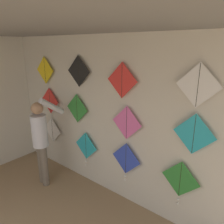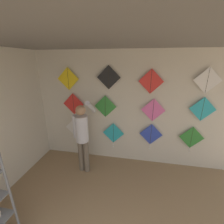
{
  "view_description": "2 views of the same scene",
  "coord_description": "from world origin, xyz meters",
  "px_view_note": "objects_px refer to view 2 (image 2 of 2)",
  "views": [
    {
      "loc": [
        2.36,
        0.75,
        2.63
      ],
      "look_at": [
        0.42,
        3.16,
        1.67
      ],
      "focal_mm": 35.0,
      "sensor_mm": 36.0,
      "label": 1
    },
    {
      "loc": [
        0.2,
        -0.03,
        2.54
      ],
      "look_at": [
        -0.41,
        3.16,
        1.43
      ],
      "focal_mm": 24.0,
      "sensor_mm": 36.0,
      "label": 2
    }
  ],
  "objects_px": {
    "kite_3": "(191,138)",
    "kite_11": "(207,80)",
    "shopkeeper": "(82,133)",
    "kite_6": "(153,110)",
    "kite_7": "(203,109)",
    "kite_1": "(113,134)",
    "kite_9": "(109,77)",
    "kite_8": "(68,79)",
    "kite_10": "(151,81)",
    "kite_4": "(73,104)",
    "kite_0": "(75,128)",
    "kite_2": "(151,135)",
    "kite_5": "(105,106)"
  },
  "relations": [
    {
      "from": "shopkeeper",
      "to": "kite_6",
      "type": "xyz_separation_m",
      "value": [
        1.55,
        0.57,
        0.47
      ]
    },
    {
      "from": "kite_10",
      "to": "kite_11",
      "type": "relative_size",
      "value": 1.0
    },
    {
      "from": "kite_1",
      "to": "kite_9",
      "type": "relative_size",
      "value": 1.25
    },
    {
      "from": "kite_7",
      "to": "kite_9",
      "type": "height_order",
      "value": "kite_9"
    },
    {
      "from": "kite_5",
      "to": "kite_8",
      "type": "height_order",
      "value": "kite_8"
    },
    {
      "from": "kite_10",
      "to": "kite_6",
      "type": "bearing_deg",
      "value": 0.0
    },
    {
      "from": "kite_3",
      "to": "kite_11",
      "type": "xyz_separation_m",
      "value": [
        0.09,
        0.0,
        1.36
      ]
    },
    {
      "from": "kite_3",
      "to": "kite_10",
      "type": "xyz_separation_m",
      "value": [
        -1.03,
        0.0,
        1.31
      ]
    },
    {
      "from": "kite_3",
      "to": "kite_4",
      "type": "relative_size",
      "value": 1.25
    },
    {
      "from": "kite_1",
      "to": "kite_8",
      "type": "distance_m",
      "value": 1.78
    },
    {
      "from": "kite_0",
      "to": "kite_1",
      "type": "bearing_deg",
      "value": -0.04
    },
    {
      "from": "kite_7",
      "to": "kite_8",
      "type": "relative_size",
      "value": 1.0
    },
    {
      "from": "kite_6",
      "to": "kite_8",
      "type": "xyz_separation_m",
      "value": [
        -2.06,
        0.0,
        0.67
      ]
    },
    {
      "from": "kite_6",
      "to": "kite_7",
      "type": "height_order",
      "value": "kite_7"
    },
    {
      "from": "kite_2",
      "to": "kite_3",
      "type": "xyz_separation_m",
      "value": [
        0.93,
        0.0,
        0.01
      ]
    },
    {
      "from": "kite_5",
      "to": "kite_6",
      "type": "xyz_separation_m",
      "value": [
        1.14,
        0.0,
        -0.03
      ]
    },
    {
      "from": "kite_4",
      "to": "kite_10",
      "type": "bearing_deg",
      "value": 0.0
    },
    {
      "from": "kite_4",
      "to": "kite_9",
      "type": "distance_m",
      "value": 1.15
    },
    {
      "from": "kite_8",
      "to": "kite_2",
      "type": "bearing_deg",
      "value": -0.02
    },
    {
      "from": "kite_8",
      "to": "kite_10",
      "type": "relative_size",
      "value": 1.0
    },
    {
      "from": "kite_7",
      "to": "kite_2",
      "type": "bearing_deg",
      "value": -179.96
    },
    {
      "from": "kite_2",
      "to": "kite_9",
      "type": "relative_size",
      "value": 1.25
    },
    {
      "from": "shopkeeper",
      "to": "kite_6",
      "type": "distance_m",
      "value": 1.72
    },
    {
      "from": "shopkeeper",
      "to": "kite_1",
      "type": "bearing_deg",
      "value": 51.59
    },
    {
      "from": "kite_10",
      "to": "kite_11",
      "type": "height_order",
      "value": "kite_11"
    },
    {
      "from": "kite_8",
      "to": "kite_7",
      "type": "bearing_deg",
      "value": 0.0
    },
    {
      "from": "kite_3",
      "to": "kite_2",
      "type": "bearing_deg",
      "value": 180.0
    },
    {
      "from": "shopkeeper",
      "to": "kite_11",
      "type": "distance_m",
      "value": 2.89
    },
    {
      "from": "kite_0",
      "to": "kite_3",
      "type": "bearing_deg",
      "value": -0.01
    },
    {
      "from": "kite_8",
      "to": "kite_11",
      "type": "distance_m",
      "value": 3.09
    },
    {
      "from": "kite_3",
      "to": "kite_6",
      "type": "height_order",
      "value": "kite_6"
    },
    {
      "from": "kite_5",
      "to": "shopkeeper",
      "type": "bearing_deg",
      "value": -125.77
    },
    {
      "from": "shopkeeper",
      "to": "kite_2",
      "type": "distance_m",
      "value": 1.66
    },
    {
      "from": "kite_4",
      "to": "kite_7",
      "type": "xyz_separation_m",
      "value": [
        3.02,
        0.0,
        0.04
      ]
    },
    {
      "from": "kite_1",
      "to": "kite_3",
      "type": "xyz_separation_m",
      "value": [
        1.87,
        0.0,
        0.06
      ]
    },
    {
      "from": "kite_2",
      "to": "kite_7",
      "type": "distance_m",
      "value": 1.28
    },
    {
      "from": "kite_10",
      "to": "kite_11",
      "type": "xyz_separation_m",
      "value": [
        1.13,
        0.0,
        0.05
      ]
    },
    {
      "from": "shopkeeper",
      "to": "kite_3",
      "type": "xyz_separation_m",
      "value": [
        2.48,
        0.57,
        -0.18
      ]
    },
    {
      "from": "kite_0",
      "to": "kite_2",
      "type": "height_order",
      "value": "kite_0"
    },
    {
      "from": "kite_4",
      "to": "kite_5",
      "type": "xyz_separation_m",
      "value": [
        0.84,
        0.0,
        -0.02
      ]
    },
    {
      "from": "kite_3",
      "to": "kite_8",
      "type": "bearing_deg",
      "value": 179.99
    },
    {
      "from": "kite_0",
      "to": "kite_1",
      "type": "relative_size",
      "value": 0.8
    },
    {
      "from": "kite_4",
      "to": "kite_9",
      "type": "relative_size",
      "value": 1.0
    },
    {
      "from": "kite_10",
      "to": "kite_1",
      "type": "bearing_deg",
      "value": -179.95
    },
    {
      "from": "kite_4",
      "to": "kite_11",
      "type": "bearing_deg",
      "value": 0.0
    },
    {
      "from": "kite_1",
      "to": "kite_7",
      "type": "distance_m",
      "value": 2.14
    },
    {
      "from": "kite_8",
      "to": "kite_9",
      "type": "relative_size",
      "value": 1.0
    },
    {
      "from": "kite_7",
      "to": "kite_8",
      "type": "distance_m",
      "value": 3.16
    },
    {
      "from": "kite_9",
      "to": "shopkeeper",
      "type": "bearing_deg",
      "value": -131.3
    },
    {
      "from": "shopkeeper",
      "to": "kite_1",
      "type": "distance_m",
      "value": 0.87
    }
  ]
}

